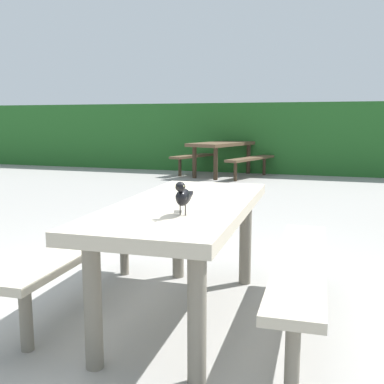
{
  "coord_description": "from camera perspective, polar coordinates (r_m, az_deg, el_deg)",
  "views": [
    {
      "loc": [
        1.19,
        -2.45,
        1.24
      ],
      "look_at": [
        0.42,
        -0.08,
        0.84
      ],
      "focal_mm": 42.89,
      "sensor_mm": 36.0,
      "label": 1
    }
  ],
  "objects": [
    {
      "name": "bird_grackle",
      "position": [
        2.37,
        -1.17,
        -0.51
      ],
      "size": [
        0.08,
        0.29,
        0.18
      ],
      "color": "black",
      "rests_on": "picnic_table_foreground"
    },
    {
      "name": "picnic_table_mid_right",
      "position": [
        10.16,
        3.84,
        5.15
      ],
      "size": [
        2.12,
        2.14,
        0.74
      ],
      "color": "brown",
      "rests_on": "ground"
    },
    {
      "name": "ground_plane",
      "position": [
        2.99,
        -7.45,
        -15.44
      ],
      "size": [
        60.0,
        60.0,
        0.0
      ],
      "primitive_type": "plane",
      "color": "gray"
    },
    {
      "name": "hedge_wall",
      "position": [
        11.19,
        11.95,
        6.62
      ],
      "size": [
        28.0,
        1.29,
        1.61
      ],
      "primitive_type": "cube",
      "color": "#235B23",
      "rests_on": "ground"
    },
    {
      "name": "picnic_table_foreground",
      "position": [
        2.83,
        -0.88,
        -4.89
      ],
      "size": [
        1.75,
        1.83,
        0.74
      ],
      "color": "#B2A893",
      "rests_on": "ground"
    }
  ]
}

